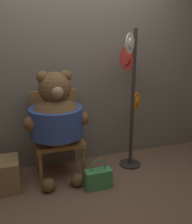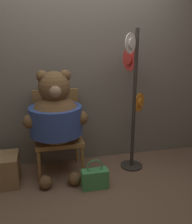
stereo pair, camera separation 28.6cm
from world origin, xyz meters
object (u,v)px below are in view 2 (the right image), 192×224
at_px(chair, 58,129).
at_px(hat_display_rack, 133,98).
at_px(handbag_on_ground, 95,178).
at_px(teddy_bear, 56,117).

relative_size(chair, hat_display_rack, 0.58).
distance_m(hat_display_rack, handbag_on_ground, 1.05).
distance_m(chair, teddy_bear, 0.28).
bearing_deg(teddy_bear, handbag_on_ground, -44.13).
height_order(teddy_bear, hat_display_rack, hat_display_rack).
distance_m(chair, handbag_on_ground, 0.76).
xyz_separation_m(hat_display_rack, handbag_on_ground, (-0.57, -0.39, -0.79)).
height_order(chair, teddy_bear, teddy_bear).
xyz_separation_m(teddy_bear, hat_display_rack, (0.94, 0.03, 0.16)).
bearing_deg(hat_display_rack, handbag_on_ground, -145.22).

